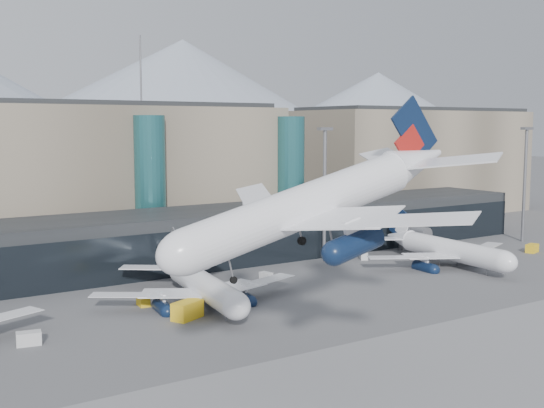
# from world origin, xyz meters

# --- Properties ---
(ground) EXTENTS (900.00, 900.00, 0.00)m
(ground) POSITION_xyz_m (0.00, 0.00, 0.00)
(ground) COLOR #515154
(ground) RESTS_ON ground
(runway_strip) EXTENTS (400.00, 40.00, 0.04)m
(runway_strip) POSITION_xyz_m (0.00, -15.00, 0.02)
(runway_strip) COLOR slate
(runway_strip) RESTS_ON ground
(runway_markings) EXTENTS (128.00, 1.00, 0.02)m
(runway_markings) POSITION_xyz_m (-0.00, -15.00, 0.05)
(runway_markings) COLOR gold
(runway_markings) RESTS_ON ground
(concourse) EXTENTS (170.00, 27.00, 10.00)m
(concourse) POSITION_xyz_m (-0.02, 57.73, 4.97)
(concourse) COLOR black
(concourse) RESTS_ON ground
(terminal_east) EXTENTS (70.00, 30.00, 31.00)m
(terminal_east) POSITION_xyz_m (95.00, 90.00, 15.44)
(terminal_east) COLOR gray
(terminal_east) RESTS_ON ground
(teal_towers) EXTENTS (116.40, 19.40, 46.00)m
(teal_towers) POSITION_xyz_m (-14.99, 74.01, 14.01)
(teal_towers) COLOR #235E63
(teal_towers) RESTS_ON ground
(lightmast_mid) EXTENTS (3.00, 1.20, 25.60)m
(lightmast_mid) POSITION_xyz_m (30.00, 48.00, 14.42)
(lightmast_mid) COLOR slate
(lightmast_mid) RESTS_ON ground
(lightmast_right) EXTENTS (3.00, 1.20, 25.60)m
(lightmast_right) POSITION_xyz_m (80.00, 40.00, 14.42)
(lightmast_right) COLOR slate
(lightmast_right) RESTS_ON ground
(hero_jet) EXTENTS (35.55, 36.71, 11.82)m
(hero_jet) POSITION_xyz_m (-8.90, -3.34, 19.77)
(hero_jet) COLOR white
(hero_jet) RESTS_ON ground
(jet_parked_mid) EXTENTS (33.00, 33.03, 10.72)m
(jet_parked_mid) POSITION_xyz_m (-5.40, 32.34, 4.06)
(jet_parked_mid) COLOR white
(jet_parked_mid) RESTS_ON ground
(jet_parked_right) EXTENTS (34.35, 33.69, 11.08)m
(jet_parked_right) POSITION_xyz_m (45.35, 32.39, 4.19)
(jet_parked_right) COLOR white
(jet_parked_right) RESTS_ON ground
(veh_a) EXTENTS (3.10, 2.10, 1.60)m
(veh_a) POSITION_xyz_m (-31.32, 25.33, 0.80)
(veh_a) COLOR beige
(veh_a) RESTS_ON ground
(veh_b) EXTENTS (1.62, 2.44, 1.34)m
(veh_b) POSITION_xyz_m (-13.06, 34.55, 0.67)
(veh_b) COLOR yellow
(veh_b) RESTS_ON ground
(veh_d) EXTENTS (2.42, 2.82, 1.42)m
(veh_d) POSITION_xyz_m (36.30, 43.57, 0.71)
(veh_d) COLOR beige
(veh_d) RESTS_ON ground
(veh_e) EXTENTS (3.44, 2.52, 1.75)m
(veh_e) POSITION_xyz_m (70.05, 30.18, 0.87)
(veh_e) COLOR yellow
(veh_e) RESTS_ON ground
(veh_g) EXTENTS (1.75, 2.44, 1.29)m
(veh_g) POSITION_xyz_m (10.83, 38.98, 0.64)
(veh_g) COLOR beige
(veh_g) RESTS_ON ground
(veh_h) EXTENTS (4.93, 3.94, 2.41)m
(veh_h) POSITION_xyz_m (-10.65, 25.05, 1.21)
(veh_h) COLOR yellow
(veh_h) RESTS_ON ground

